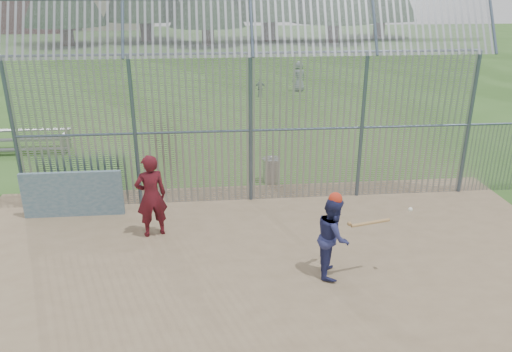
{
  "coord_description": "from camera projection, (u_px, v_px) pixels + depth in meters",
  "views": [
    {
      "loc": [
        -1.05,
        -9.1,
        5.69
      ],
      "look_at": [
        0.0,
        2.0,
        1.3
      ],
      "focal_mm": 35.0,
      "sensor_mm": 36.0,
      "label": 1
    }
  ],
  "objects": [
    {
      "name": "batter",
      "position": [
        333.0,
        237.0,
        10.05
      ],
      "size": [
        0.77,
        0.92,
        1.7
      ],
      "primitive_type": "imported",
      "rotation": [
        0.0,
        0.0,
        1.4
      ],
      "color": "navy",
      "rests_on": "dirt_infield"
    },
    {
      "name": "dirt_infield",
      "position": [
        268.0,
        280.0,
        10.14
      ],
      "size": [
        14.0,
        10.0,
        0.02
      ],
      "primitive_type": "cube",
      "color": "#756047",
      "rests_on": "ground"
    },
    {
      "name": "bg_kid_standing",
      "position": [
        299.0,
        76.0,
        27.13
      ],
      "size": [
        0.92,
        0.78,
        1.6
      ],
      "primitive_type": "imported",
      "rotation": [
        0.0,
        0.0,
        3.54
      ],
      "color": "slate",
      "rests_on": "ground"
    },
    {
      "name": "trash_can",
      "position": [
        271.0,
        170.0,
        14.95
      ],
      "size": [
        0.56,
        0.56,
        0.82
      ],
      "color": "gray",
      "rests_on": "ground"
    },
    {
      "name": "bg_kid_seated",
      "position": [
        260.0,
        88.0,
        25.75
      ],
      "size": [
        0.61,
        0.34,
        0.99
      ],
      "primitive_type": "imported",
      "rotation": [
        0.0,
        0.0,
        2.97
      ],
      "color": "slate",
      "rests_on": "ground"
    },
    {
      "name": "dugout_wall",
      "position": [
        73.0,
        194.0,
        12.67
      ],
      "size": [
        2.5,
        0.12,
        1.2
      ],
      "primitive_type": "cube",
      "color": "#38566B",
      "rests_on": "dirt_infield"
    },
    {
      "name": "batting_gear",
      "position": [
        343.0,
        204.0,
        9.76
      ],
      "size": [
        1.64,
        0.42,
        0.66
      ],
      "color": "red",
      "rests_on": "ground"
    },
    {
      "name": "bleacher",
      "position": [
        26.0,
        141.0,
        17.58
      ],
      "size": [
        3.0,
        0.95,
        0.72
      ],
      "color": "slate",
      "rests_on": "ground"
    },
    {
      "name": "backstop_fence",
      "position": [
        319.0,
        116.0,
        13.08
      ],
      "size": [
        20.09,
        0.81,
        5.3
      ],
      "color": "#47566B",
      "rests_on": "ground"
    },
    {
      "name": "ground",
      "position": [
        265.0,
        267.0,
        10.61
      ],
      "size": [
        120.0,
        120.0,
        0.0
      ],
      "primitive_type": "plane",
      "color": "#2D511E",
      "rests_on": "ground"
    },
    {
      "name": "onlooker",
      "position": [
        151.0,
        196.0,
        11.57
      ],
      "size": [
        0.85,
        0.69,
        2.0
      ],
      "primitive_type": "imported",
      "rotation": [
        0.0,
        0.0,
        3.47
      ],
      "color": "maroon",
      "rests_on": "dirt_infield"
    }
  ]
}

